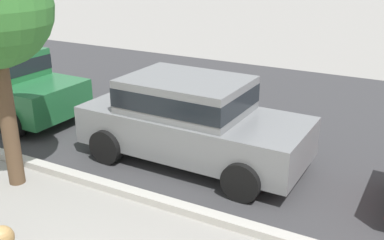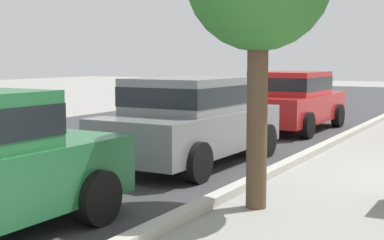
# 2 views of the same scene
# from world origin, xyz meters

# --- Properties ---
(street_surface) EXTENTS (60.00, 9.00, 0.01)m
(street_surface) POSITION_xyz_m (0.00, 7.50, 0.00)
(street_surface) COLOR #38383A
(street_surface) RESTS_ON ground
(curb_stone) EXTENTS (60.00, 0.20, 0.12)m
(curb_stone) POSITION_xyz_m (0.00, 2.90, 0.06)
(curb_stone) COLOR #B2AFA8
(curb_stone) RESTS_ON ground
(parked_car_grey) EXTENTS (4.13, 1.98, 1.56)m
(parked_car_grey) POSITION_xyz_m (-0.49, 4.50, 0.84)
(parked_car_grey) COLOR slate
(parked_car_grey) RESTS_ON ground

